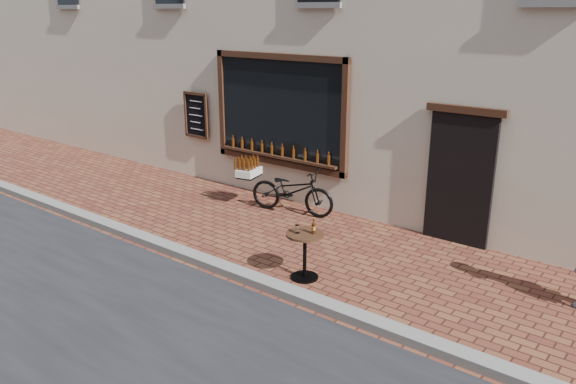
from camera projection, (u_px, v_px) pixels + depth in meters
The scene contains 4 objects.
ground at pixel (234, 284), 8.09m from camera, with size 90.00×90.00×0.00m, color #59271C.
kerb at pixel (243, 275), 8.22m from camera, with size 90.00×0.25×0.12m, color slate.
cargo_bicycle at pixel (290, 190), 10.82m from camera, with size 2.08×0.94×0.97m.
bistro_table at pixel (305, 246), 8.12m from camera, with size 0.55×0.55×0.95m.
Camera 1 is at (5.08, -5.28, 3.75)m, focal length 35.00 mm.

